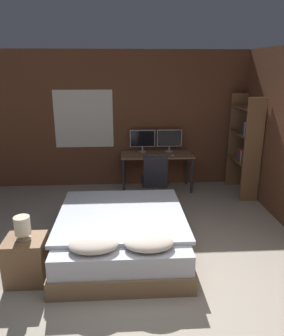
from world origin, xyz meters
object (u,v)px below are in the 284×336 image
object	(u,v)px
nightstand	(26,260)
desk	(157,159)
computer_mouse	(172,156)
office_chair	(154,185)
keyboard	(158,156)
bookshelf	(246,143)
bed	(122,234)
bedside_lamp	(22,226)
monitor_right	(169,139)
monitor_left	(143,139)

from	to	relation	value
nightstand	desk	xyz separation A→B (m)	(1.80, 2.85, 0.37)
computer_mouse	office_chair	distance (m)	0.80
keyboard	bookshelf	xyz separation A→B (m)	(1.63, -0.18, 0.27)
keyboard	office_chair	xyz separation A→B (m)	(-0.12, -0.58, -0.37)
nightstand	office_chair	world-z (taller)	office_chair
bed	bedside_lamp	distance (m)	1.29
monitor_right	office_chair	xyz separation A→B (m)	(-0.39, -0.98, -0.61)
bed	bookshelf	size ratio (longest dim) A/B	1.02
computer_mouse	bookshelf	xyz separation A→B (m)	(1.36, -0.18, 0.26)
monitor_left	computer_mouse	distance (m)	0.72
bed	computer_mouse	world-z (taller)	computer_mouse
bedside_lamp	office_chair	xyz separation A→B (m)	(1.68, 2.07, -0.32)
office_chair	bookshelf	distance (m)	1.91
monitor_right	computer_mouse	size ratio (longest dim) A/B	7.20
nightstand	monitor_right	distance (m)	3.76
bookshelf	keyboard	bearing A→B (deg)	173.79
bedside_lamp	monitor_left	distance (m)	3.43
monitor_right	bedside_lamp	bearing A→B (deg)	-124.10
nightstand	bedside_lamp	distance (m)	0.43
office_chair	desk	bearing A→B (deg)	81.34
bedside_lamp	monitor_right	bearing A→B (deg)	55.90
keyboard	computer_mouse	distance (m)	0.28
desk	keyboard	bearing A→B (deg)	-90.00
nightstand	computer_mouse	distance (m)	3.40
bedside_lamp	computer_mouse	xyz separation A→B (m)	(2.07, 2.66, 0.06)
bed	monitor_right	xyz separation A→B (m)	(0.97, 2.52, 0.73)
monitor_right	office_chair	bearing A→B (deg)	-111.70
bed	bookshelf	world-z (taller)	bookshelf
monitor_left	office_chair	distance (m)	1.17
keyboard	bookshelf	world-z (taller)	bookshelf
bed	bedside_lamp	xyz separation A→B (m)	(-1.10, -0.53, 0.43)
monitor_left	office_chair	world-z (taller)	monitor_left
keyboard	computer_mouse	size ratio (longest dim) A/B	5.33
nightstand	desk	size ratio (longest dim) A/B	0.37
nightstand	office_chair	xyz separation A→B (m)	(1.68, 2.07, 0.11)
bed	keyboard	distance (m)	2.29
bedside_lamp	computer_mouse	distance (m)	3.37
nightstand	bedside_lamp	xyz separation A→B (m)	(0.00, 0.00, 0.43)
bookshelf	monitor_left	bearing A→B (deg)	163.22
nightstand	keyboard	distance (m)	3.24
desk	office_chair	size ratio (longest dim) A/B	1.50
desk	monitor_right	distance (m)	0.49
desk	office_chair	bearing A→B (deg)	-98.66
computer_mouse	bookshelf	world-z (taller)	bookshelf
desk	office_chair	world-z (taller)	office_chair
desk	bookshelf	size ratio (longest dim) A/B	0.75
computer_mouse	desk	bearing A→B (deg)	144.59
monitor_right	monitor_left	bearing A→B (deg)	180.00
monitor_left	desk	bearing A→B (deg)	-36.41
desk	bookshelf	world-z (taller)	bookshelf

